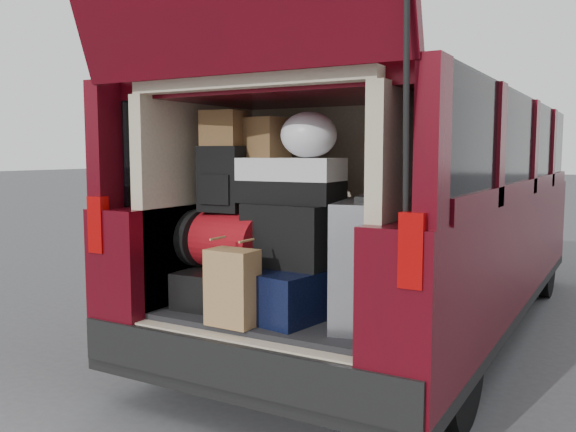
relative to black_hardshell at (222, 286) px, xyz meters
name	(u,v)px	position (x,y,z in m)	size (l,w,h in m)	color
ground	(270,421)	(0.39, -0.12, -0.65)	(80.00, 80.00, 0.00)	#3E3E41
minivan	(395,216)	(0.39, 1.73, 0.26)	(1.90, 5.35, 2.77)	black
load_floor	(295,355)	(0.39, 0.15, -0.38)	(1.24, 1.05, 0.55)	black
black_hardshell	(222,286)	(0.00, 0.00, 0.00)	(0.37, 0.50, 0.20)	black
navy_hardshell	(289,290)	(0.43, 0.00, 0.03)	(0.48, 0.58, 0.25)	black
silver_roller	(364,265)	(0.87, -0.03, 0.21)	(0.26, 0.41, 0.62)	silver
kraft_bag	(232,287)	(0.29, -0.32, 0.09)	(0.24, 0.16, 0.38)	#9E7847
red_duffel	(230,241)	(0.05, 0.01, 0.26)	(0.49, 0.32, 0.32)	maroon
black_soft_case	(290,235)	(0.43, 0.02, 0.32)	(0.46, 0.27, 0.33)	black
backpack	(223,179)	(0.01, 0.00, 0.60)	(0.25, 0.15, 0.36)	black
twotone_duffel	(291,181)	(0.41, 0.07, 0.60)	(0.53, 0.28, 0.24)	silver
grocery_sack_lower	(223,128)	(0.01, 0.02, 0.88)	(0.21, 0.17, 0.19)	brown
grocery_sack_upper	(266,138)	(0.22, 0.13, 0.83)	(0.22, 0.18, 0.22)	brown
plastic_bag_center	(309,135)	(0.51, 0.06, 0.84)	(0.30, 0.28, 0.24)	white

